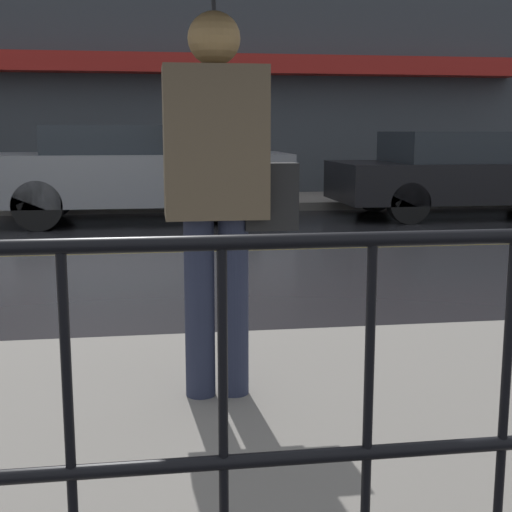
# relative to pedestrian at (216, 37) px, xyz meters

# --- Properties ---
(ground_plane) EXTENTS (80.00, 80.00, 0.00)m
(ground_plane) POSITION_rel_pedestrian_xyz_m (-1.37, 4.89, -1.75)
(ground_plane) COLOR black
(sidewalk_far) EXTENTS (28.00, 2.18, 0.14)m
(sidewalk_far) POSITION_rel_pedestrian_xyz_m (-1.37, 9.85, -1.68)
(sidewalk_far) COLOR slate
(sidewalk_far) RESTS_ON ground_plane
(lane_marking) EXTENTS (25.20, 0.12, 0.01)m
(lane_marking) POSITION_rel_pedestrian_xyz_m (-1.37, 4.89, -1.75)
(lane_marking) COLOR gold
(lane_marking) RESTS_ON ground_plane
(building_storefront) EXTENTS (28.00, 0.85, 5.95)m
(building_storefront) POSITION_rel_pedestrian_xyz_m (-1.37, 11.06, 1.20)
(building_storefront) COLOR #383D42
(building_storefront) RESTS_ON ground_plane
(pedestrian) EXTENTS (0.96, 0.96, 2.11)m
(pedestrian) POSITION_rel_pedestrian_xyz_m (0.00, 0.00, 0.00)
(pedestrian) COLOR #23283D
(pedestrian) RESTS_ON sidewalk_near
(car_grey) EXTENTS (4.42, 1.81, 1.43)m
(car_grey) POSITION_rel_pedestrian_xyz_m (-0.48, 7.67, -0.99)
(car_grey) COLOR slate
(car_grey) RESTS_ON ground_plane
(car_black) EXTENTS (4.45, 1.88, 1.34)m
(car_black) POSITION_rel_pedestrian_xyz_m (4.80, 7.67, -1.06)
(car_black) COLOR black
(car_black) RESTS_ON ground_plane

